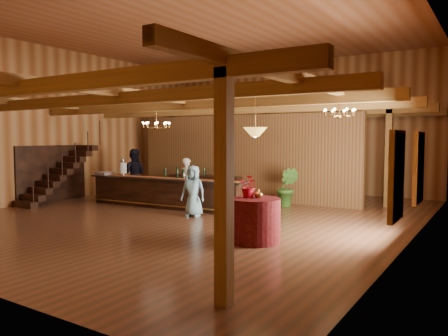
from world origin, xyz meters
The scene contains 30 objects.
floor centered at (0.00, 0.00, 0.00)m, with size 14.00×14.00×0.00m, color brown.
ceiling centered at (0.00, 0.00, 5.50)m, with size 14.00×14.00×0.00m, color #9C603D.
wall_back centered at (0.00, 7.00, 2.75)m, with size 12.00×0.10×5.50m, color #AE7943.
wall_left centered at (-6.00, 0.00, 2.75)m, with size 0.10×14.00×5.50m, color #AE7943.
wall_right centered at (6.00, 0.00, 2.75)m, with size 0.10×14.00×5.50m, color #AE7943.
beam_grid centered at (0.00, 0.51, 3.24)m, with size 11.90×13.90×0.39m.
support_posts centered at (0.00, -0.50, 1.60)m, with size 9.20×10.20×3.20m.
partition_wall centered at (-0.50, 3.50, 1.55)m, with size 9.00×0.18×3.10m, color brown.
window_right_front centered at (5.95, -1.60, 1.55)m, with size 0.12×1.05×1.75m, color white.
window_right_back centered at (5.95, 1.00, 1.55)m, with size 0.12×1.05×1.75m, color white.
staircase centered at (-5.45, -0.74, 1.00)m, with size 1.00×2.80×2.00m.
backroom_boxes centered at (-0.29, 5.50, 0.53)m, with size 4.10×0.60×1.10m.
tasting_bar centered at (-1.60, 0.45, 0.49)m, with size 5.84×1.11×0.98m.
beverage_dispenser centered at (-3.41, 0.38, 1.26)m, with size 0.26×0.26×0.60m.
glass_rack_tray centered at (-4.15, 0.24, 1.02)m, with size 0.50×0.50×0.10m, color gray.
raffle_drum centered at (0.64, 0.55, 1.14)m, with size 0.34×0.24×0.30m.
bar_bottle_0 centered at (-1.66, 0.56, 1.12)m, with size 0.07×0.07×0.30m, color black.
bar_bottle_1 centered at (-1.17, 0.59, 1.12)m, with size 0.07×0.07×0.30m, color black.
bar_bottle_2 centered at (-0.94, 0.61, 1.12)m, with size 0.07×0.07×0.30m, color black.
backbar_shelf centered at (-1.84, 3.04, 0.42)m, with size 3.01×0.47×0.85m, color #3C1E11.
round_table centered at (3.13, -2.12, 0.48)m, with size 1.12×1.12×0.97m, color #390208.
chandelier_left centered at (-1.09, -0.49, 2.66)m, with size 0.80×0.80×0.70m.
chandelier_right centered at (4.13, 0.50, 2.92)m, with size 0.80×0.80×0.44m.
pendant_lamp centered at (3.13, -2.12, 2.40)m, with size 0.52×0.52×0.90m.
bartender centered at (-1.24, 1.18, 0.80)m, with size 0.58×0.38×1.60m, color silver.
staff_second centered at (-3.79, 1.29, 0.93)m, with size 0.91×0.71×1.86m, color black.
guest centered at (0.14, -0.32, 0.74)m, with size 0.72×0.47×1.48m, color #7CB8CC.
floor_plant centered at (1.70, 2.76, 0.65)m, with size 0.72×0.58×1.30m, color #2C551A.
table_flowers centered at (2.99, -2.12, 1.22)m, with size 0.46×0.40×0.51m, color #AE091B.
table_vase centered at (3.19, -2.05, 1.12)m, with size 0.15×0.15×0.30m, color #B5843F.
Camera 1 is at (7.63, -10.40, 2.28)m, focal length 35.00 mm.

